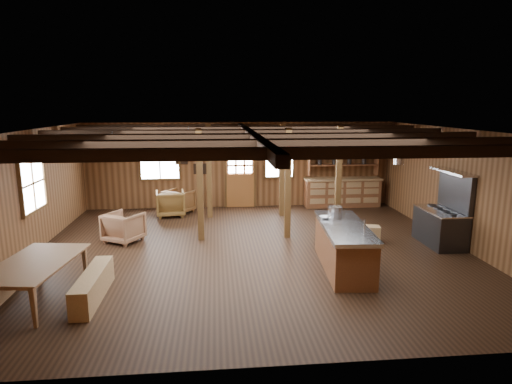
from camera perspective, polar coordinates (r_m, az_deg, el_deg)
room at (r=9.71m, az=-0.58°, el=-0.05°), size 10.04×9.04×2.84m
ceiling_joists at (r=9.71m, az=-0.68°, el=7.58°), size 9.80×8.82×0.18m
timber_posts at (r=11.79m, az=1.08°, el=2.03°), size 3.95×2.35×2.80m
back_door at (r=14.16m, az=-2.11°, el=1.50°), size 1.02×0.08×2.15m
window_back_left at (r=14.16m, az=-12.73°, el=4.17°), size 1.32×0.06×1.32m
window_back_right at (r=14.20m, az=3.12°, el=4.46°), size 1.02×0.06×1.32m
window_left at (r=10.94m, az=-27.68°, el=1.00°), size 0.14×1.24×1.32m
notice_boards at (r=14.05m, az=-8.27°, el=4.44°), size 1.08×0.03×0.90m
back_counter at (r=14.57m, az=11.42°, el=0.45°), size 2.55×0.60×2.45m
pendant_lamps at (r=10.63m, az=-13.29°, el=5.30°), size 1.86×2.36×0.66m
pot_rack at (r=10.69m, az=15.69°, el=5.33°), size 0.38×3.00×0.45m
kitchen_island at (r=9.09m, az=11.59°, el=-7.12°), size 1.08×2.56×1.20m
step_stool at (r=11.01m, az=15.08°, el=-5.45°), size 0.52×0.41×0.41m
commercial_range at (r=11.32m, az=23.62°, el=-3.50°), size 0.78×1.47×1.82m
dining_table at (r=8.44m, az=-27.02°, el=-10.57°), size 1.38×2.16×0.71m
bench_aisle at (r=8.19m, az=-20.91°, el=-11.59°), size 0.33×1.74×0.48m
armchair_a at (r=13.33m, az=-11.34°, el=-1.50°), size 0.95×0.97×0.79m
armchair_b at (r=13.65m, az=-10.26°, el=-1.24°), size 1.11×1.12×0.74m
armchair_c at (r=11.13m, az=-17.23°, el=-4.51°), size 1.10×1.11×0.75m
counter_pot at (r=9.69m, az=10.51°, el=-2.47°), size 0.33×0.33×0.20m
bowl at (r=9.34m, az=9.18°, el=-3.39°), size 0.25×0.25×0.06m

